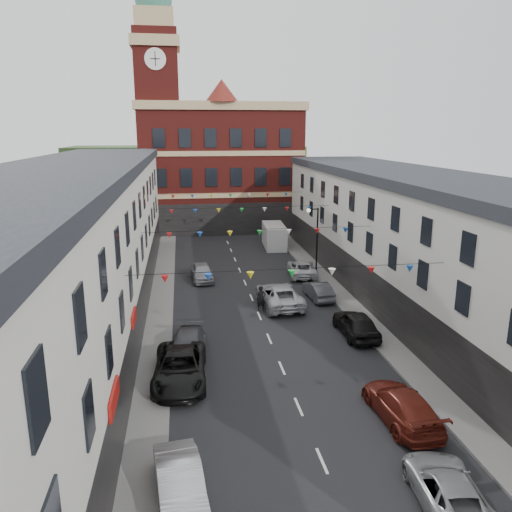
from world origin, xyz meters
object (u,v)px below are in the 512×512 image
car_left_e (202,272)px  car_right_c (402,405)px  car_right_d (356,324)px  car_left_b (180,486)px  car_left_d (188,346)px  white_van (274,236)px  car_right_f (302,268)px  car_right_e (318,290)px  moving_car (279,295)px  car_right_b (448,490)px  car_left_c (180,367)px  pedestrian (261,299)px  street_lamp (315,231)px

car_left_e → car_right_c: 24.36m
car_left_e → car_right_d: size_ratio=0.92×
car_left_b → car_right_c: 10.47m
car_left_b → car_left_d: 11.65m
white_van → car_right_f: bearing=-84.7°
car_left_b → car_right_e: bearing=55.8°
car_left_d → white_van: (10.00, 26.86, 0.55)m
car_left_d → moving_car: 10.41m
car_right_e → car_right_b: bearing=82.7°
moving_car → car_left_c: bearing=52.5°
car_left_e → car_right_e: bearing=-39.6°
car_right_c → car_right_f: bearing=-94.8°
car_right_e → pedestrian: size_ratio=2.19×
pedestrian → moving_car: bearing=32.5°
car_left_b → car_right_d: size_ratio=0.94×
car_right_f → street_lamp: bearing=-145.0°
car_left_d → car_right_e: bearing=47.7°
car_left_c → car_right_f: size_ratio=1.14×
car_left_d → car_right_b: (8.67, -13.12, -0.06)m
car_left_e → pedestrian: bearing=-68.7°
car_right_c → white_van: size_ratio=0.90×
car_right_f → car_left_d: bearing=62.8°
street_lamp → car_right_f: 3.51m
car_right_d → car_right_e: bearing=-87.0°
car_left_d → car_left_b: bearing=-85.8°
car_right_b → moving_car: bearing=-78.3°
car_left_b → moving_car: bearing=62.4°
car_left_c → car_left_e: size_ratio=1.32×
street_lamp → white_van: bearing=98.4°
car_right_c → pedestrian: bearing=-77.2°
car_left_d → moving_car: size_ratio=0.82×
street_lamp → white_van: street_lamp is taller
car_left_d → car_right_f: size_ratio=0.96×
street_lamp → car_right_d: size_ratio=1.26×
moving_car → white_van: (3.13, 19.04, 0.44)m
car_left_d → car_right_d: size_ratio=1.02×
car_right_c → pedestrian: (-3.99, 14.74, 0.19)m
car_right_d → car_right_f: bearing=-89.6°
car_right_c → moving_car: moving_car is taller
car_right_b → car_right_c: 5.28m
car_right_e → moving_car: (-3.25, -1.09, 0.15)m
car_left_b → car_left_c: 8.81m
car_left_b → car_right_c: (9.77, 3.76, 0.01)m
car_right_c → car_left_c: bearing=-29.6°
street_lamp → car_left_e: (-10.15, -0.70, -3.16)m
car_left_b → street_lamp: bearing=59.4°
white_van → car_right_e: bearing=-86.0°
car_left_b → car_left_c: size_ratio=0.77×
car_right_d → white_van: size_ratio=0.83×
car_right_e → moving_car: 3.43m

